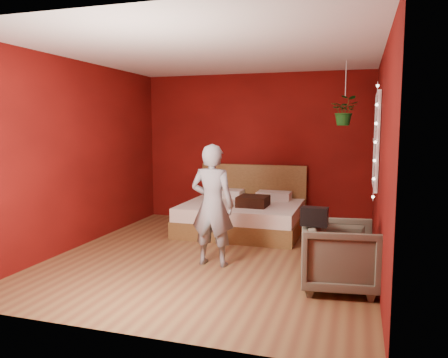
{
  "coord_description": "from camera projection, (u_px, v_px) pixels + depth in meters",
  "views": [
    {
      "loc": [
        1.76,
        -5.25,
        1.69
      ],
      "look_at": [
        0.0,
        0.4,
        0.98
      ],
      "focal_mm": 35.0,
      "sensor_mm": 36.0,
      "label": 1
    }
  ],
  "objects": [
    {
      "name": "floor",
      "position": [
        215.0,
        257.0,
        5.7
      ],
      "size": [
        4.5,
        4.5,
        0.0
      ],
      "primitive_type": "plane",
      "color": "brown",
      "rests_on": "ground"
    },
    {
      "name": "room_walls",
      "position": [
        214.0,
        127.0,
        5.5
      ],
      "size": [
        4.04,
        4.54,
        2.62
      ],
      "color": "#690E0B",
      "rests_on": "ground"
    },
    {
      "name": "window",
      "position": [
        376.0,
        141.0,
        5.79
      ],
      "size": [
        0.05,
        0.97,
        1.27
      ],
      "color": "white",
      "rests_on": "room_walls"
    },
    {
      "name": "fairy_lights",
      "position": [
        375.0,
        142.0,
        5.3
      ],
      "size": [
        0.04,
        0.04,
        1.45
      ],
      "color": "silver",
      "rests_on": "room_walls"
    },
    {
      "name": "bed",
      "position": [
        243.0,
        214.0,
        7.09
      ],
      "size": [
        1.86,
        1.58,
        1.02
      ],
      "color": "brown",
      "rests_on": "ground"
    },
    {
      "name": "person",
      "position": [
        212.0,
        205.0,
        5.28
      ],
      "size": [
        0.55,
        0.37,
        1.48
      ],
      "primitive_type": "imported",
      "rotation": [
        0.0,
        0.0,
        3.12
      ],
      "color": "gray",
      "rests_on": "ground"
    },
    {
      "name": "armchair",
      "position": [
        339.0,
        256.0,
        4.54
      ],
      "size": [
        0.87,
        0.85,
        0.71
      ],
      "primitive_type": "imported",
      "rotation": [
        0.0,
        0.0,
        1.7
      ],
      "color": "#63604E",
      "rests_on": "ground"
    },
    {
      "name": "handbag",
      "position": [
        314.0,
        216.0,
        4.34
      ],
      "size": [
        0.27,
        0.14,
        0.19
      ],
      "primitive_type": "cube",
      "rotation": [
        0.0,
        0.0,
        -0.04
      ],
      "color": "black",
      "rests_on": "armchair"
    },
    {
      "name": "throw_pillow",
      "position": [
        253.0,
        201.0,
        6.72
      ],
      "size": [
        0.46,
        0.46,
        0.16
      ],
      "primitive_type": "cube",
      "rotation": [
        0.0,
        0.0,
        -0.03
      ],
      "color": "black",
      "rests_on": "bed"
    },
    {
      "name": "hanging_plant",
      "position": [
        345.0,
        111.0,
        6.15
      ],
      "size": [
        0.39,
        0.34,
        0.9
      ],
      "color": "silver",
      "rests_on": "room_walls"
    }
  ]
}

